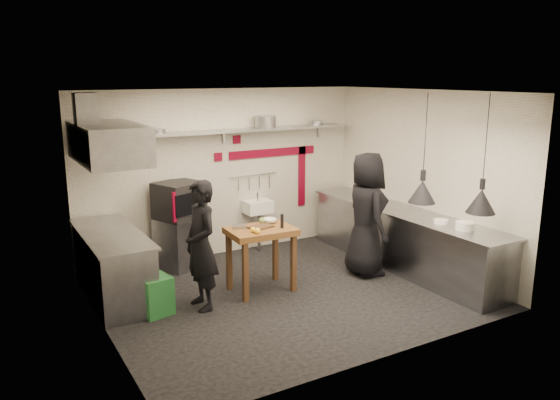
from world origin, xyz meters
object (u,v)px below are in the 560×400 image
chef_left (201,245)px  prep_table (261,259)px  chef_right (366,214)px  green_bin (155,295)px  oven_stand (181,242)px  combi_oven (179,200)px

chef_left → prep_table: bearing=95.8°
chef_left → chef_right: (2.67, -0.06, 0.09)m
green_bin → prep_table: (1.56, 0.02, 0.21)m
oven_stand → combi_oven: (0.00, 0.01, 0.69)m
green_bin → prep_table: prep_table is taller
oven_stand → green_bin: 1.80m
combi_oven → chef_left: size_ratio=0.38×
prep_table → chef_right: bearing=-4.2°
prep_table → chef_right: (1.71, -0.20, 0.49)m
green_bin → chef_right: 3.35m
combi_oven → green_bin: bearing=-142.9°
oven_stand → green_bin: (-0.91, -1.54, -0.15)m
combi_oven → chef_right: size_ratio=0.34×
green_bin → prep_table: size_ratio=0.54×
oven_stand → chef_left: size_ratio=0.47×
combi_oven → green_bin: size_ratio=1.30×
green_bin → oven_stand: bearing=59.5°
oven_stand → prep_table: 1.65m
chef_left → combi_oven: bearing=167.2°
combi_oven → oven_stand: bearing=-134.4°
oven_stand → combi_oven: 0.69m
prep_table → chef_left: size_ratio=0.54×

